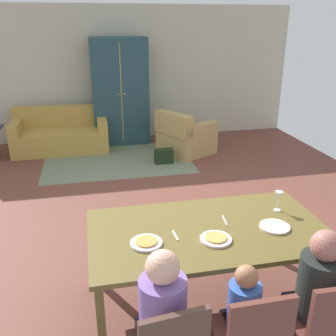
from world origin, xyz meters
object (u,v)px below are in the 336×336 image
(handbag, at_px, (164,156))
(plate_near_man, at_px, (146,243))
(person_man, at_px, (161,328))
(person_child, at_px, (240,325))
(armoire, at_px, (120,92))
(dining_chair_woman, at_px, (327,324))
(wine_glass, at_px, (279,197))
(couch, at_px, (61,135))
(plate_near_child, at_px, (216,239))
(person_woman, at_px, (313,303))
(plate_near_woman, at_px, (275,227))
(armchair, at_px, (185,137))
(dining_table, at_px, (208,235))

(handbag, bearing_deg, plate_near_man, -103.49)
(person_man, xyz_separation_m, person_child, (0.54, -0.00, -0.08))
(armoire, bearing_deg, person_child, -87.56)
(plate_near_man, relative_size, dining_chair_woman, 0.29)
(person_child, distance_m, armoire, 5.82)
(wine_glass, height_order, person_man, person_man)
(couch, bearing_deg, plate_near_child, -73.55)
(person_woman, distance_m, armoire, 5.85)
(handbag, bearing_deg, wine_glass, -84.08)
(wine_glass, bearing_deg, plate_near_child, -153.04)
(wine_glass, bearing_deg, person_child, -127.74)
(plate_near_woman, distance_m, wine_glass, 0.35)
(handbag, bearing_deg, person_woman, -87.50)
(wine_glass, bearing_deg, armchair, 87.83)
(person_woman, distance_m, handbag, 4.35)
(plate_near_child, bearing_deg, dining_chair_woman, -53.45)
(dining_table, relative_size, person_man, 1.77)
(person_woman, height_order, armoire, armoire)
(dining_table, xyz_separation_m, wine_glass, (0.71, 0.18, 0.19))
(armoire, distance_m, handbag, 1.81)
(plate_near_woman, bearing_deg, dining_table, 169.52)
(wine_glass, relative_size, person_child, 0.20)
(dining_table, xyz_separation_m, plate_near_child, (0.00, -0.18, 0.07))
(person_woman, height_order, handbag, person_woman)
(person_child, bearing_deg, couch, 104.87)
(dining_table, height_order, handbag, dining_table)
(couch, xyz_separation_m, armchair, (2.32, -0.68, 0.02))
(dining_chair_woman, bearing_deg, person_man, 170.81)
(person_woman, height_order, armchair, person_woman)
(person_child, height_order, person_woman, person_woman)
(plate_near_child, height_order, person_woman, person_woman)
(person_woman, bearing_deg, handbag, 92.50)
(wine_glass, distance_m, armoire, 4.96)
(couch, distance_m, armchair, 2.41)
(plate_near_child, relative_size, armoire, 0.12)
(dining_table, distance_m, plate_near_woman, 0.55)
(plate_near_woman, relative_size, person_man, 0.23)
(dining_chair_woman, bearing_deg, plate_near_child, 126.55)
(plate_near_child, height_order, person_man, person_man)
(plate_near_woman, bearing_deg, person_child, -130.44)
(plate_near_man, bearing_deg, plate_near_child, -6.33)
(dining_table, bearing_deg, person_man, -126.72)
(dining_chair_woman, bearing_deg, handbag, 92.34)
(plate_near_child, relative_size, handbag, 0.78)
(couch, distance_m, armoire, 1.45)
(armoire, bearing_deg, dining_table, -87.21)
(wine_glass, bearing_deg, person_woman, -100.32)
(person_man, distance_m, person_child, 0.55)
(plate_near_man, height_order, armchair, armchair)
(armchair, relative_size, armoire, 0.55)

